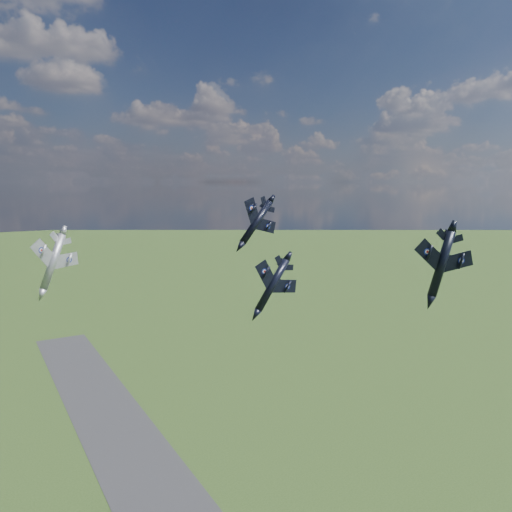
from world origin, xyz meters
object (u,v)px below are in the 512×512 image
jet_lead_navy (272,285)px  jet_left_silver (53,262)px  jet_right_navy (442,264)px  jet_high_navy (256,222)px

jet_lead_navy → jet_left_silver: bearing=147.7°
jet_lead_navy → jet_right_navy: 29.86m
jet_lead_navy → jet_high_navy: 24.75m
jet_right_navy → jet_left_silver: 67.08m
jet_left_silver → jet_lead_navy: bearing=-57.0°
jet_lead_navy → jet_high_navy: size_ratio=0.87×
jet_right_navy → jet_high_navy: 37.68m
jet_right_navy → jet_left_silver: bearing=174.5°
jet_right_navy → jet_high_navy: jet_high_navy is taller
jet_lead_navy → jet_high_navy: jet_high_navy is taller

